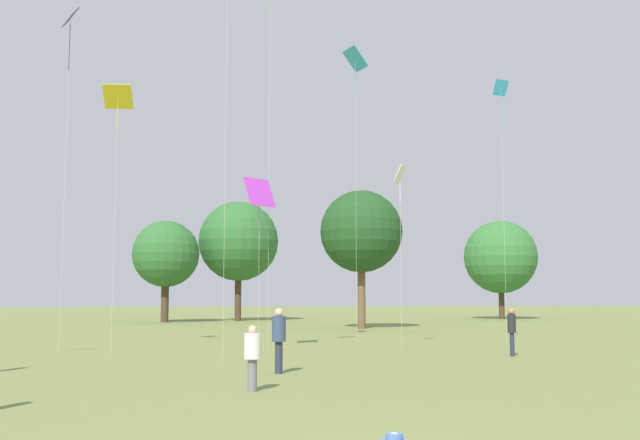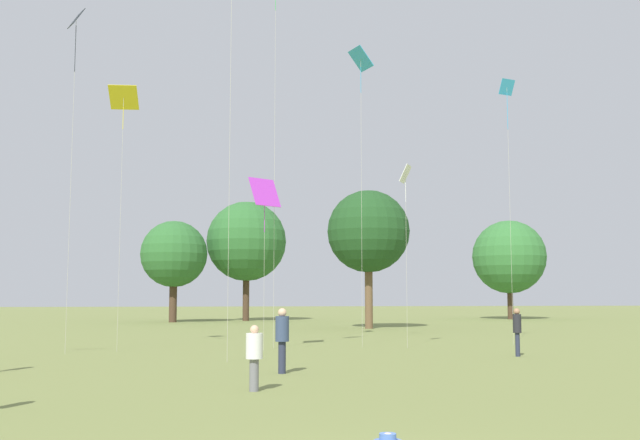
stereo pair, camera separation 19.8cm
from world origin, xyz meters
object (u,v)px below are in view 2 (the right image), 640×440
at_px(person_standing_0, 282,335).
at_px(distant_tree_3, 247,241).
at_px(kite_0, 265,194).
at_px(kite_2, 76,36).
at_px(distant_tree_0, 368,232).
at_px(kite_1, 507,102).
at_px(person_standing_6, 254,352).
at_px(kite_8, 124,103).
at_px(kite_3, 405,179).
at_px(distant_tree_2, 509,257).
at_px(person_standing_4, 517,327).
at_px(distant_tree_1, 174,254).
at_px(kite_9, 361,67).

relative_size(person_standing_0, distant_tree_3, 0.17).
relative_size(kite_0, distant_tree_3, 0.66).
xyz_separation_m(kite_2, distant_tree_0, (16.18, 19.96, -5.90)).
height_order(person_standing_0, kite_1, kite_1).
bearing_deg(person_standing_6, kite_1, -163.53).
relative_size(person_standing_0, kite_8, 0.17).
xyz_separation_m(kite_3, distant_tree_2, (20.04, 36.66, -1.33)).
xyz_separation_m(person_standing_4, kite_3, (-2.79, 5.00, 6.17)).
xyz_separation_m(kite_3, kite_8, (-11.96, -0.38, 2.82)).
xyz_separation_m(person_standing_6, kite_3, (7.35, 13.57, 6.35)).
xyz_separation_m(person_standing_6, distant_tree_2, (27.39, 50.23, 5.01)).
distance_m(kite_8, distant_tree_1, 33.79).
relative_size(kite_9, distant_tree_1, 1.56).
distance_m(kite_2, distant_tree_0, 26.36).
bearing_deg(kite_8, kite_0, -133.77).
bearing_deg(kite_8, kite_1, -126.38).
bearing_deg(kite_2, person_standing_6, 45.77).
bearing_deg(distant_tree_0, person_standing_6, -106.83).
xyz_separation_m(kite_0, kite_2, (-7.61, -0.64, 6.10)).
distance_m(person_standing_6, kite_2, 18.07).
relative_size(kite_3, distant_tree_1, 0.92).
xyz_separation_m(person_standing_0, distant_tree_2, (26.36, 46.36, 4.80)).
xyz_separation_m(kite_1, kite_8, (-17.15, -1.43, -1.10)).
bearing_deg(distant_tree_3, kite_8, -100.86).
distance_m(person_standing_4, kite_0, 11.28).
xyz_separation_m(person_standing_6, distant_tree_0, (9.76, 32.26, 5.68)).
bearing_deg(person_standing_6, person_standing_0, -137.90).
bearing_deg(distant_tree_2, distant_tree_3, -178.00).
xyz_separation_m(kite_1, kite_3, (-5.19, -1.05, -3.92)).
height_order(person_standing_6, distant_tree_2, distant_tree_2).
distance_m(distant_tree_2, distant_tree_3, 25.11).
bearing_deg(person_standing_0, distant_tree_3, -15.82).
xyz_separation_m(person_standing_6, kite_9, (5.62, 14.67, 11.62)).
xyz_separation_m(person_standing_4, kite_9, (-4.51, 6.09, 11.44)).
height_order(person_standing_0, distant_tree_2, distant_tree_2).
distance_m(kite_8, kite_9, 10.62).
xyz_separation_m(person_standing_0, kite_0, (0.15, 9.06, 5.27)).
distance_m(kite_1, distant_tree_1, 36.46).
bearing_deg(kite_8, person_standing_6, 158.10).
height_order(kite_2, kite_3, kite_2).
bearing_deg(person_standing_6, kite_0, -128.18).
height_order(distant_tree_0, distant_tree_1, distant_tree_0).
bearing_deg(distant_tree_0, kite_0, -113.92).
xyz_separation_m(kite_2, kite_9, (12.05, 2.37, 0.03)).
relative_size(kite_2, distant_tree_1, 1.59).
distance_m(kite_2, distant_tree_2, 51.24).
bearing_deg(kite_0, kite_9, 32.31).
xyz_separation_m(kite_0, distant_tree_3, (1.14, 36.42, 0.68)).
relative_size(person_standing_4, kite_8, 0.16).
relative_size(distant_tree_2, distant_tree_3, 0.88).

